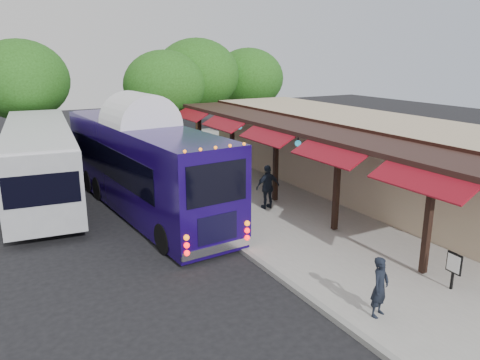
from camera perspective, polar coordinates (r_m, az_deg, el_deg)
ground at (r=15.70m, az=0.60°, el=-9.16°), size 90.00×90.00×0.00m
sidewalk at (r=21.36m, az=7.01°, el=-2.31°), size 10.00×40.00×0.15m
curb at (r=19.02m, az=-5.23°, el=-4.51°), size 0.20×40.00×0.16m
station_shelter at (r=23.01m, az=14.02°, el=3.19°), size 8.15×20.00×3.60m
coach_bus at (r=19.87m, az=-11.82°, el=2.22°), size 3.54×12.44×3.93m
city_bus at (r=23.06m, az=-23.20°, el=2.44°), size 3.94×12.69×3.35m
ped_a at (r=12.28m, az=16.70°, el=-12.38°), size 0.65×0.53×1.56m
ped_b at (r=20.16m, az=-3.31°, el=-0.57°), size 0.96×0.83×1.69m
ped_c at (r=19.51m, az=3.41°, el=-0.85°), size 1.10×0.48×1.86m
ped_d at (r=28.92m, az=-7.23°, el=4.47°), size 1.31×0.83×1.93m
sign_board at (r=14.26m, az=24.62°, el=-9.40°), size 0.08×0.49×1.07m
tree_left at (r=30.90m, az=-9.19°, el=11.32°), size 5.21×5.21×6.68m
tree_mid at (r=33.31m, az=-5.28°, el=12.64°), size 5.84×5.84×7.47m
tree_right at (r=36.51m, az=1.01°, el=12.28°), size 5.35×5.35×6.85m
tree_far at (r=31.75m, az=-25.15°, el=10.96°), size 5.71×5.71×7.31m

